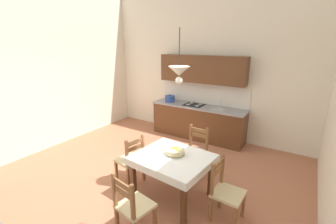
{
  "coord_description": "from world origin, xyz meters",
  "views": [
    {
      "loc": [
        2.43,
        -2.75,
        2.49
      ],
      "look_at": [
        0.1,
        0.94,
        1.17
      ],
      "focal_mm": 24.27,
      "sensor_mm": 36.0,
      "label": 1
    }
  ],
  "objects_px": {
    "kitchen_cabinetry": "(199,107)",
    "dining_chair_kitchen_side": "(195,151)",
    "dining_chair_tv_side": "(131,160)",
    "dining_chair_camera_side": "(133,207)",
    "dining_chair_window_side": "(225,192)",
    "fruit_bowl": "(175,151)",
    "dining_table": "(173,164)",
    "pendant_lamp": "(179,72)"
  },
  "relations": [
    {
      "from": "kitchen_cabinetry",
      "to": "dining_chair_kitchen_side",
      "type": "height_order",
      "value": "kitchen_cabinetry"
    },
    {
      "from": "dining_chair_tv_side",
      "to": "kitchen_cabinetry",
      "type": "bearing_deg",
      "value": 87.45
    },
    {
      "from": "pendant_lamp",
      "to": "dining_table",
      "type": "bearing_deg",
      "value": -97.15
    },
    {
      "from": "dining_chair_camera_side",
      "to": "dining_chair_kitchen_side",
      "type": "xyz_separation_m",
      "value": [
        -0.01,
        1.88,
        0.0
      ]
    },
    {
      "from": "dining_table",
      "to": "pendant_lamp",
      "type": "distance_m",
      "value": 1.48
    },
    {
      "from": "dining_chair_camera_side",
      "to": "dining_chair_kitchen_side",
      "type": "height_order",
      "value": "same"
    },
    {
      "from": "dining_chair_tv_side",
      "to": "dining_chair_camera_side",
      "type": "bearing_deg",
      "value": -47.57
    },
    {
      "from": "dining_chair_camera_side",
      "to": "dining_chair_kitchen_side",
      "type": "relative_size",
      "value": 1.0
    },
    {
      "from": "kitchen_cabinetry",
      "to": "pendant_lamp",
      "type": "relative_size",
      "value": 3.16
    },
    {
      "from": "kitchen_cabinetry",
      "to": "fruit_bowl",
      "type": "height_order",
      "value": "kitchen_cabinetry"
    },
    {
      "from": "fruit_bowl",
      "to": "pendant_lamp",
      "type": "bearing_deg",
      "value": 79.04
    },
    {
      "from": "dining_chair_tv_side",
      "to": "dining_table",
      "type": "bearing_deg",
      "value": 2.56
    },
    {
      "from": "dining_chair_window_side",
      "to": "dining_chair_tv_side",
      "type": "bearing_deg",
      "value": -179.19
    },
    {
      "from": "kitchen_cabinetry",
      "to": "dining_chair_window_side",
      "type": "xyz_separation_m",
      "value": [
        1.65,
        -2.6,
        -0.41
      ]
    },
    {
      "from": "dining_table",
      "to": "fruit_bowl",
      "type": "bearing_deg",
      "value": 86.08
    },
    {
      "from": "fruit_bowl",
      "to": "dining_chair_tv_side",
      "type": "bearing_deg",
      "value": -172.45
    },
    {
      "from": "dining_chair_camera_side",
      "to": "dining_chair_tv_side",
      "type": "height_order",
      "value": "same"
    },
    {
      "from": "dining_chair_camera_side",
      "to": "dining_chair_window_side",
      "type": "height_order",
      "value": "same"
    },
    {
      "from": "dining_table",
      "to": "dining_chair_kitchen_side",
      "type": "relative_size",
      "value": 1.35
    },
    {
      "from": "dining_chair_tv_side",
      "to": "fruit_bowl",
      "type": "bearing_deg",
      "value": 7.55
    },
    {
      "from": "dining_chair_kitchen_side",
      "to": "pendant_lamp",
      "type": "distance_m",
      "value": 1.82
    },
    {
      "from": "dining_table",
      "to": "dining_chair_camera_side",
      "type": "relative_size",
      "value": 1.35
    },
    {
      "from": "kitchen_cabinetry",
      "to": "dining_chair_camera_side",
      "type": "distance_m",
      "value": 3.65
    },
    {
      "from": "fruit_bowl",
      "to": "dining_chair_kitchen_side",
      "type": "bearing_deg",
      "value": 92.48
    },
    {
      "from": "dining_chair_kitchen_side",
      "to": "dining_chair_tv_side",
      "type": "distance_m",
      "value": 1.27
    },
    {
      "from": "dining_chair_window_side",
      "to": "dining_table",
      "type": "bearing_deg",
      "value": 179.13
    },
    {
      "from": "kitchen_cabinetry",
      "to": "dining_chair_camera_side",
      "type": "relative_size",
      "value": 2.74
    },
    {
      "from": "dining_chair_window_side",
      "to": "dining_chair_tv_side",
      "type": "distance_m",
      "value": 1.77
    },
    {
      "from": "dining_table",
      "to": "fruit_bowl",
      "type": "relative_size",
      "value": 4.18
    },
    {
      "from": "kitchen_cabinetry",
      "to": "dining_chair_window_side",
      "type": "relative_size",
      "value": 2.74
    },
    {
      "from": "dining_chair_kitchen_side",
      "to": "dining_chair_tv_side",
      "type": "xyz_separation_m",
      "value": [
        -0.84,
        -0.95,
        0.0
      ]
    },
    {
      "from": "dining_chair_tv_side",
      "to": "pendant_lamp",
      "type": "height_order",
      "value": "pendant_lamp"
    },
    {
      "from": "kitchen_cabinetry",
      "to": "dining_table",
      "type": "distance_m",
      "value": 2.71
    },
    {
      "from": "dining_chair_kitchen_side",
      "to": "dining_chair_tv_side",
      "type": "bearing_deg",
      "value": -131.25
    },
    {
      "from": "dining_table",
      "to": "dining_chair_tv_side",
      "type": "distance_m",
      "value": 0.89
    },
    {
      "from": "fruit_bowl",
      "to": "pendant_lamp",
      "type": "xyz_separation_m",
      "value": [
        0.01,
        0.06,
        1.28
      ]
    },
    {
      "from": "dining_chair_window_side",
      "to": "fruit_bowl",
      "type": "height_order",
      "value": "dining_chair_window_side"
    },
    {
      "from": "dining_chair_camera_side",
      "to": "dining_chair_tv_side",
      "type": "xyz_separation_m",
      "value": [
        -0.85,
        0.93,
        0.0
      ]
    },
    {
      "from": "dining_chair_camera_side",
      "to": "dining_chair_window_side",
      "type": "xyz_separation_m",
      "value": [
        0.92,
        0.95,
        0.0
      ]
    },
    {
      "from": "dining_chair_camera_side",
      "to": "dining_chair_window_side",
      "type": "relative_size",
      "value": 1.0
    },
    {
      "from": "pendant_lamp",
      "to": "kitchen_cabinetry",
      "type": "bearing_deg",
      "value": 107.41
    },
    {
      "from": "dining_table",
      "to": "dining_chair_kitchen_side",
      "type": "height_order",
      "value": "dining_chair_kitchen_side"
    }
  ]
}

